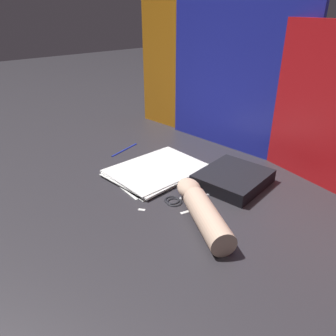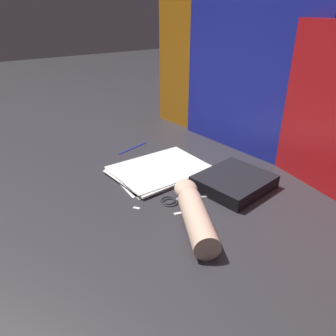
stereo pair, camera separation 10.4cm
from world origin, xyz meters
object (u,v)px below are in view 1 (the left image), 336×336
(hand_forearm, at_px, (202,210))
(book_closed, at_px, (233,178))
(paper_stack, at_px, (157,170))
(scissors, at_px, (181,198))

(hand_forearm, bearing_deg, book_closed, 108.20)
(paper_stack, distance_m, hand_forearm, 0.32)
(book_closed, height_order, hand_forearm, hand_forearm)
(scissors, bearing_deg, hand_forearm, -14.31)
(book_closed, bearing_deg, paper_stack, -149.85)
(paper_stack, bearing_deg, hand_forearm, -16.27)
(book_closed, height_order, scissors, book_closed)
(paper_stack, xyz_separation_m, book_closed, (0.23, 0.13, 0.01))
(paper_stack, height_order, scissors, paper_stack)
(paper_stack, distance_m, book_closed, 0.26)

